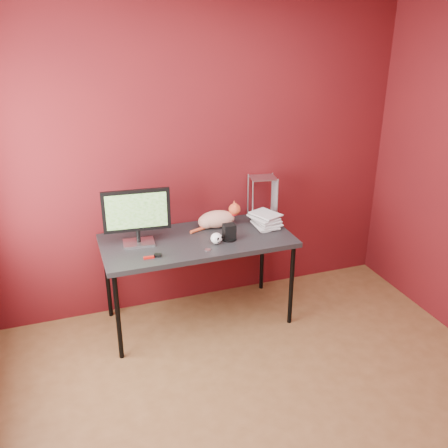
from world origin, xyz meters
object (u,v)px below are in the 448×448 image
object	(u,v)px
desk	(198,244)
cat	(217,219)
speaker	(229,233)
book_stack	(258,157)
monitor	(137,214)
skull_mug	(217,238)

from	to	relation	value
desk	cat	xyz separation A→B (m)	(0.22, 0.17, 0.12)
speaker	book_stack	size ratio (longest dim) A/B	0.11
monitor	book_stack	bearing A→B (deg)	5.18
skull_mug	book_stack	bearing A→B (deg)	1.18
cat	monitor	bearing A→B (deg)	-167.00
cat	speaker	bearing A→B (deg)	-85.31
monitor	skull_mug	size ratio (longest dim) A/B	5.20
desk	book_stack	size ratio (longest dim) A/B	1.25
desk	monitor	size ratio (longest dim) A/B	2.94
skull_mug	speaker	world-z (taller)	speaker
desk	book_stack	world-z (taller)	book_stack
cat	speaker	size ratio (longest dim) A/B	3.47
desk	book_stack	xyz separation A→B (m)	(0.53, 0.05, 0.65)
cat	book_stack	xyz separation A→B (m)	(0.30, -0.12, 0.53)
skull_mug	book_stack	world-z (taller)	book_stack
desk	speaker	world-z (taller)	speaker
book_stack	cat	bearing A→B (deg)	158.91
book_stack	monitor	bearing A→B (deg)	179.91
skull_mug	book_stack	distance (m)	0.72
speaker	cat	bearing A→B (deg)	92.62
cat	book_stack	bearing A→B (deg)	-17.66
monitor	speaker	world-z (taller)	monitor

